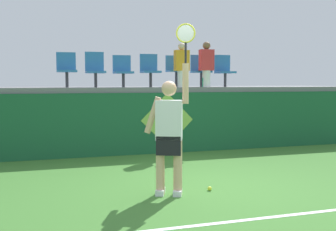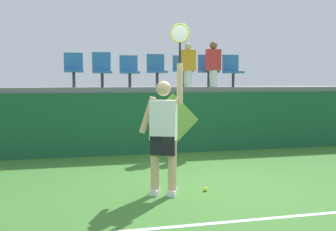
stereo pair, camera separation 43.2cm
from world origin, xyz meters
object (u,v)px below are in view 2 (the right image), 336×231
(stadium_chair_3, at_px, (156,69))
(tennis_player, at_px, (164,132))
(stadium_chair_2, at_px, (129,70))
(spectator_0, at_px, (213,64))
(stadium_chair_5, at_px, (208,69))
(tennis_ball, at_px, (205,189))
(stadium_chair_1, at_px, (102,68))
(stadium_chair_6, at_px, (232,69))
(stadium_chair_0, at_px, (74,68))
(water_bottle, at_px, (210,82))
(stadium_chair_4, at_px, (183,69))
(spectator_1, at_px, (188,64))

(stadium_chair_3, bearing_deg, tennis_player, -100.99)
(stadium_chair_2, xyz_separation_m, spectator_0, (2.01, -0.40, 0.15))
(stadium_chair_5, bearing_deg, tennis_ball, -109.90)
(stadium_chair_1, relative_size, stadium_chair_6, 1.01)
(stadium_chair_0, bearing_deg, stadium_chair_1, 0.44)
(stadium_chair_3, bearing_deg, spectator_0, -16.73)
(water_bottle, relative_size, stadium_chair_4, 0.29)
(tennis_ball, relative_size, stadium_chair_2, 0.09)
(water_bottle, xyz_separation_m, stadium_chair_3, (-1.26, 0.41, 0.33))
(stadium_chair_1, bearing_deg, spectator_0, -8.64)
(stadium_chair_0, distance_m, spectator_0, 3.35)
(spectator_0, bearing_deg, stadium_chair_4, 149.51)
(stadium_chair_1, distance_m, spectator_0, 2.70)
(tennis_player, distance_m, stadium_chair_1, 4.25)
(tennis_ball, relative_size, spectator_0, 0.06)
(tennis_ball, distance_m, stadium_chair_4, 4.57)
(stadium_chair_1, distance_m, stadium_chair_5, 2.66)
(tennis_player, distance_m, tennis_ball, 1.12)
(water_bottle, bearing_deg, spectator_0, 6.27)
(stadium_chair_2, xyz_separation_m, stadium_chair_5, (2.01, 0.00, 0.03))
(stadium_chair_4, bearing_deg, stadium_chair_2, 179.78)
(water_bottle, xyz_separation_m, spectator_0, (0.08, 0.01, 0.46))
(stadium_chair_4, bearing_deg, spectator_1, -90.00)
(water_bottle, bearing_deg, stadium_chair_5, 79.45)
(stadium_chair_5, height_order, stadium_chair_6, stadium_chair_6)
(spectator_0, bearing_deg, stadium_chair_6, 31.19)
(stadium_chair_0, bearing_deg, spectator_1, -9.98)
(tennis_ball, xyz_separation_m, stadium_chair_1, (-1.20, 4.06, 1.96))
(stadium_chair_3, distance_m, stadium_chair_5, 1.33)
(stadium_chair_0, xyz_separation_m, stadium_chair_2, (1.31, -0.00, -0.03))
(stadium_chair_4, relative_size, stadium_chair_6, 0.95)
(tennis_ball, xyz_separation_m, stadium_chair_4, (0.80, 4.05, 1.96))
(tennis_ball, distance_m, stadium_chair_6, 4.99)
(stadium_chair_3, bearing_deg, stadium_chair_1, 179.81)
(stadium_chair_5, distance_m, spectator_0, 0.42)
(tennis_player, bearing_deg, tennis_ball, 1.90)
(stadium_chair_2, distance_m, spectator_0, 2.05)
(spectator_1, bearing_deg, stadium_chair_0, 170.02)
(stadium_chair_5, relative_size, spectator_1, 0.78)
(tennis_player, bearing_deg, water_bottle, 60.85)
(water_bottle, height_order, stadium_chair_6, stadium_chair_6)
(stadium_chair_1, relative_size, stadium_chair_4, 1.06)
(water_bottle, bearing_deg, stadium_chair_2, 168.11)
(stadium_chair_4, bearing_deg, tennis_ball, -101.18)
(water_bottle, height_order, spectator_0, spectator_0)
(spectator_1, bearing_deg, stadium_chair_5, 34.89)
(stadium_chair_1, relative_size, stadium_chair_5, 1.02)
(water_bottle, height_order, stadium_chair_5, stadium_chair_5)
(tennis_player, xyz_separation_m, stadium_chair_2, (0.12, 4.08, 1.02))
(stadium_chair_2, bearing_deg, spectator_0, -11.22)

